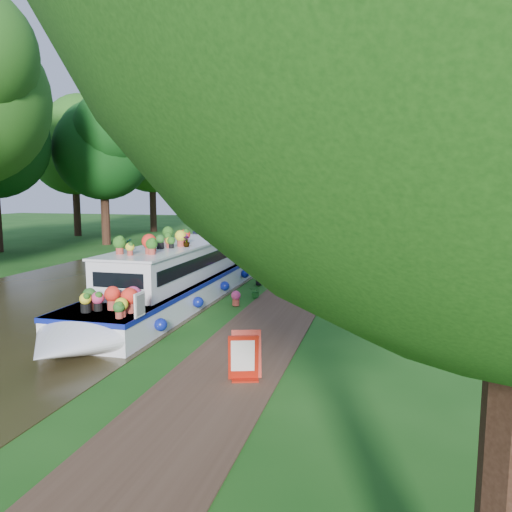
# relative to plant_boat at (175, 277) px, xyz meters

# --- Properties ---
(ground) EXTENTS (100.00, 100.00, 0.00)m
(ground) POSITION_rel_plant_boat_xyz_m (2.25, 0.60, -0.85)
(ground) COLOR #164711
(ground) RESTS_ON ground
(canal_water) EXTENTS (10.00, 100.00, 0.02)m
(canal_water) POSITION_rel_plant_boat_xyz_m (-3.75, 0.60, -0.84)
(canal_water) COLOR black
(canal_water) RESTS_ON ground
(towpath) EXTENTS (2.20, 100.00, 0.03)m
(towpath) POSITION_rel_plant_boat_xyz_m (3.45, 0.60, -0.84)
(towpath) COLOR #432E1F
(towpath) RESTS_ON ground
(plant_boat) EXTENTS (2.29, 13.52, 2.27)m
(plant_boat) POSITION_rel_plant_boat_xyz_m (0.00, 0.00, 0.00)
(plant_boat) COLOR silver
(plant_boat) RESTS_ON canal_water
(tree_near_overhang) EXTENTS (5.52, 5.28, 8.99)m
(tree_near_overhang) POSITION_rel_plant_boat_xyz_m (6.04, 3.67, 5.75)
(tree_near_overhang) COLOR black
(tree_near_overhang) RESTS_ON ground
(tree_near_mid) EXTENTS (6.90, 6.60, 9.40)m
(tree_near_mid) POSITION_rel_plant_boat_xyz_m (6.73, 15.68, 5.58)
(tree_near_mid) COLOR black
(tree_near_mid) RESTS_ON ground
(tree_near_far) EXTENTS (7.59, 7.26, 10.30)m
(tree_near_far) POSITION_rel_plant_boat_xyz_m (6.23, 26.69, 6.20)
(tree_near_far) COLOR black
(tree_near_far) RESTS_ON ground
(tree_far_c) EXTENTS (7.13, 6.82, 9.59)m
(tree_far_c) POSITION_rel_plant_boat_xyz_m (-11.27, 14.68, 5.67)
(tree_far_c) COLOR black
(tree_far_c) RESTS_ON ground
(tree_far_d) EXTENTS (8.05, 7.70, 10.85)m
(tree_far_d) POSITION_rel_plant_boat_xyz_m (-12.77, 24.70, 6.55)
(tree_far_d) COLOR black
(tree_far_d) RESTS_ON ground
(tree_far_h) EXTENTS (7.82, 7.48, 10.49)m
(tree_far_h) POSITION_rel_plant_boat_xyz_m (-16.77, 19.69, 6.28)
(tree_far_h) COLOR black
(tree_far_h) RESTS_ON ground
(second_boat) EXTENTS (3.96, 7.69, 1.40)m
(second_boat) POSITION_rel_plant_boat_xyz_m (-0.20, 17.47, -0.28)
(second_boat) COLOR black
(second_boat) RESTS_ON canal_water
(sandwich_board) EXTENTS (0.61, 0.61, 0.91)m
(sandwich_board) POSITION_rel_plant_boat_xyz_m (3.90, -5.66, -0.41)
(sandwich_board) COLOR #A61A0B
(sandwich_board) RESTS_ON towpath
(pedestrian_pink) EXTENTS (0.75, 0.56, 1.85)m
(pedestrian_pink) POSITION_rel_plant_boat_xyz_m (3.91, 23.94, 0.10)
(pedestrian_pink) COLOR #D75896
(pedestrian_pink) RESTS_ON towpath
(pedestrian_dark) EXTENTS (1.15, 1.10, 1.88)m
(pedestrian_dark) POSITION_rel_plant_boat_xyz_m (3.13, 19.98, 0.12)
(pedestrian_dark) COLOR black
(pedestrian_dark) RESTS_ON towpath
(verge_plant) EXTENTS (0.43, 0.37, 0.47)m
(verge_plant) POSITION_rel_plant_boat_xyz_m (2.30, 1.38, -0.62)
(verge_plant) COLOR #226F21
(verge_plant) RESTS_ON ground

